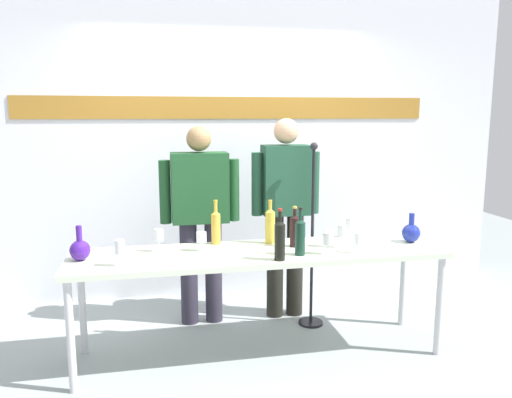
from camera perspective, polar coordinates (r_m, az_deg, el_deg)
ground_plane at (r=3.80m, az=0.48°, el=-17.15°), size 10.00×10.00×0.00m
back_wall at (r=4.75m, az=-2.99°, el=7.08°), size 5.42×0.11×3.00m
display_table at (r=3.54m, az=0.49°, el=-6.84°), size 2.61×0.63×0.77m
decanter_blue_left at (r=3.48m, az=-19.41°, el=-5.43°), size 0.13×0.13×0.23m
decanter_blue_right at (r=3.92m, az=17.23°, el=-3.65°), size 0.14×0.14×0.22m
presenter_left at (r=4.07m, az=-6.37°, el=-1.45°), size 0.64×0.22×1.62m
presenter_right at (r=4.18m, az=3.38°, el=-0.79°), size 0.58×0.22×1.68m
wine_bottle_0 at (r=3.61m, az=4.41°, el=-3.47°), size 0.07×0.07×0.30m
wine_bottle_1 at (r=3.40m, az=5.05°, el=-4.17°), size 0.07×0.07×0.33m
wine_bottle_2 at (r=3.70m, az=1.62°, el=-2.94°), size 0.07×0.07×0.32m
wine_bottle_3 at (r=3.69m, az=-4.60°, el=-3.06°), size 0.07×0.07×0.33m
wine_bottle_4 at (r=3.27m, az=2.73°, el=-4.57°), size 0.07×0.07×0.34m
wine_glass_left_0 at (r=3.26m, az=-15.26°, el=-5.35°), size 0.06×0.06×0.17m
wine_glass_left_1 at (r=3.54m, az=-11.01°, el=-4.10°), size 0.06×0.06×0.16m
wine_glass_left_2 at (r=3.52m, az=-6.23°, el=-4.38°), size 0.07×0.07×0.14m
wine_glass_right_0 at (r=3.52m, az=11.51°, el=-4.53°), size 0.06×0.06×0.14m
wine_glass_right_1 at (r=3.95m, az=10.69°, el=-2.77°), size 0.07×0.07×0.15m
wine_glass_right_2 at (r=3.45m, az=8.21°, el=-4.51°), size 0.07×0.07×0.15m
wine_glass_right_3 at (r=3.63m, az=9.78°, el=-3.68°), size 0.06×0.06×0.17m
wine_glass_right_4 at (r=3.65m, az=8.20°, el=-4.03°), size 0.07×0.07×0.13m
microphone_stand at (r=4.12m, az=6.36°, el=-7.56°), size 0.20×0.20×1.50m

